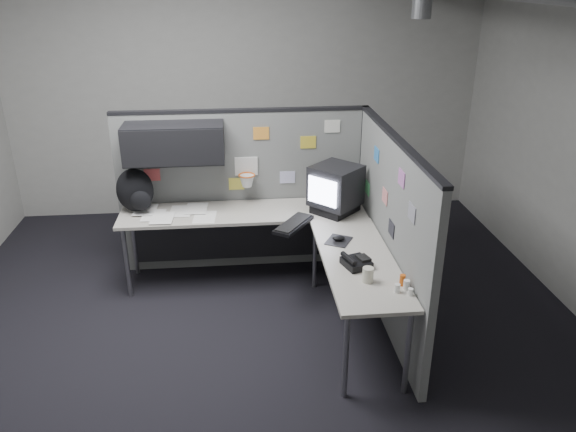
{
  "coord_description": "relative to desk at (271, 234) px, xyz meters",
  "views": [
    {
      "loc": [
        -0.15,
        -3.91,
        2.79
      ],
      "look_at": [
        0.27,
        0.35,
        0.93
      ],
      "focal_mm": 35.0,
      "sensor_mm": 36.0,
      "label": 1
    }
  ],
  "objects": [
    {
      "name": "room",
      "position": [
        0.41,
        -0.7,
        1.48
      ],
      "size": [
        5.62,
        5.62,
        3.22
      ],
      "color": "black",
      "rests_on": "ground"
    },
    {
      "name": "partition_back",
      "position": [
        -0.4,
        0.53,
        0.38
      ],
      "size": [
        2.44,
        0.42,
        1.63
      ],
      "color": "slate",
      "rests_on": "ground"
    },
    {
      "name": "partition_right",
      "position": [
        0.95,
        -0.49,
        0.21
      ],
      "size": [
        0.07,
        2.23,
        1.63
      ],
      "color": "slate",
      "rests_on": "ground"
    },
    {
      "name": "desk",
      "position": [
        0.0,
        0.0,
        0.0
      ],
      "size": [
        2.31,
        2.11,
        0.73
      ],
      "color": "#ACA79B",
      "rests_on": "ground"
    },
    {
      "name": "monitor",
      "position": [
        0.61,
        0.18,
        0.35
      ],
      "size": [
        0.55,
        0.55,
        0.45
      ],
      "rotation": [
        0.0,
        0.0,
        -0.01
      ],
      "color": "black",
      "rests_on": "desk"
    },
    {
      "name": "keyboard",
      "position": [
        0.19,
        -0.11,
        0.14
      ],
      "size": [
        0.41,
        0.49,
        0.04
      ],
      "rotation": [
        0.0,
        0.0,
        0.19
      ],
      "color": "black",
      "rests_on": "desk"
    },
    {
      "name": "mouse",
      "position": [
        0.54,
        -0.45,
        0.13
      ],
      "size": [
        0.27,
        0.28,
        0.05
      ],
      "rotation": [
        0.0,
        0.0,
        0.28
      ],
      "color": "black",
      "rests_on": "desk"
    },
    {
      "name": "phone",
      "position": [
        0.59,
        -0.89,
        0.15
      ],
      "size": [
        0.24,
        0.25,
        0.1
      ],
      "rotation": [
        0.0,
        0.0,
        0.15
      ],
      "color": "black",
      "rests_on": "desk"
    },
    {
      "name": "bottles",
      "position": [
        0.85,
        -1.26,
        0.15
      ],
      "size": [
        0.13,
        0.19,
        0.08
      ],
      "rotation": [
        0.0,
        0.0,
        -0.33
      ],
      "color": "silver",
      "rests_on": "desk"
    },
    {
      "name": "cup",
      "position": [
        0.63,
        -1.13,
        0.17
      ],
      "size": [
        0.09,
        0.09,
        0.11
      ],
      "primitive_type": "cylinder",
      "rotation": [
        0.0,
        0.0,
        -0.08
      ],
      "color": "beige",
      "rests_on": "desk"
    },
    {
      "name": "papers",
      "position": [
        -0.89,
        0.27,
        0.13
      ],
      "size": [
        0.78,
        0.5,
        0.02
      ],
      "rotation": [
        0.0,
        0.0,
        -0.06
      ],
      "color": "white",
      "rests_on": "desk"
    },
    {
      "name": "backpack",
      "position": [
        -1.23,
        0.37,
        0.32
      ],
      "size": [
        0.38,
        0.34,
        0.42
      ],
      "rotation": [
        0.0,
        0.0,
        0.15
      ],
      "color": "black",
      "rests_on": "desk"
    }
  ]
}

